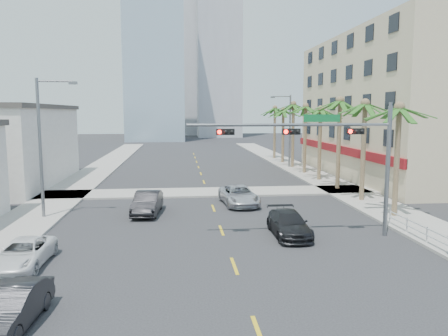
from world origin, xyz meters
The scene contains 25 objects.
ground centered at (0.00, 0.00, 0.00)m, with size 260.00×260.00×0.00m, color #262628.
sidewalk_right centered at (12.00, 20.00, 0.07)m, with size 4.00×120.00×0.15m, color gray.
sidewalk_left centered at (-12.00, 20.00, 0.07)m, with size 4.00×120.00×0.15m, color gray.
sidewalk_cross centered at (0.00, 22.00, 0.07)m, with size 80.00×4.00×0.15m, color gray.
building_right centered at (21.99, 30.00, 7.50)m, with size 15.25×28.00×15.00m.
tower_far_left centered at (-8.00, 95.00, 24.00)m, with size 14.00×14.00×48.00m, color #99B2C6.
tower_far_right centered at (9.00, 110.00, 30.00)m, with size 12.00×12.00×60.00m, color #ADADB2.
tower_far_center centered at (-3.00, 125.00, 21.00)m, with size 16.00×16.00×42.00m, color #ADADB2.
traffic_signal_mast centered at (5.78, 7.95, 5.06)m, with size 11.12×0.54×7.20m.
palm_tree_0 centered at (11.60, 12.00, 7.08)m, with size 4.80×4.80×7.80m.
palm_tree_1 centered at (11.60, 17.20, 7.43)m, with size 4.80×4.80×8.16m.
palm_tree_2 centered at (11.60, 22.40, 7.78)m, with size 4.80×4.80×8.52m.
palm_tree_3 centered at (11.60, 27.60, 7.08)m, with size 4.80×4.80×7.80m.
palm_tree_4 centered at (11.60, 32.80, 7.43)m, with size 4.80×4.80×8.16m.
palm_tree_5 centered at (11.60, 38.00, 7.78)m, with size 4.80×4.80×8.52m.
palm_tree_6 centered at (11.60, 43.20, 7.08)m, with size 4.80×4.80×7.80m.
palm_tree_7 centered at (11.60, 48.40, 7.43)m, with size 4.80×4.80×8.16m.
streetlight_left centered at (-11.00, 14.00, 5.06)m, with size 2.55×0.25×9.00m.
streetlight_right centered at (11.00, 38.00, 5.06)m, with size 2.55×0.25×9.00m.
guardrail centered at (10.30, 6.00, 0.67)m, with size 0.08×8.08×1.00m.
car_parked_mid centered at (-7.80, -0.85, 0.66)m, with size 1.40×4.01×1.32m, color black.
car_parked_far centered at (-9.40, 4.95, 0.60)m, with size 1.98×4.29×1.19m, color white.
car_lane_left centered at (-4.60, 14.71, 0.76)m, with size 1.61×4.62×1.52m, color black.
car_lane_center centered at (2.00, 16.98, 0.71)m, with size 2.37×5.13×1.43m, color silver.
car_lane_right centered at (3.64, 8.54, 0.67)m, with size 1.89×4.64×1.35m, color black.
Camera 1 is at (-2.40, -14.73, 6.84)m, focal length 35.00 mm.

